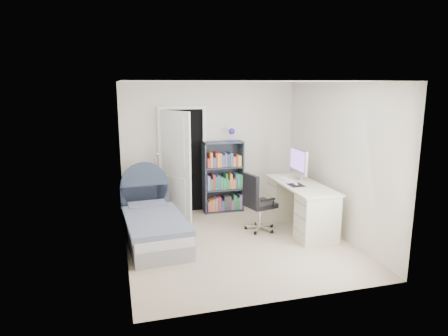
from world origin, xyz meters
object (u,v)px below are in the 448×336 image
object	(u,v)px
bed	(154,226)
office_chair	(257,200)
nightstand	(144,197)
bookcase	(223,180)
floor_lamp	(157,191)
desk	(301,204)

from	to	relation	value
bed	office_chair	xyz separation A→B (m)	(1.73, -0.01, 0.29)
nightstand	bookcase	size ratio (longest dim) A/B	0.39
bed	bookcase	distance (m)	1.95
bookcase	office_chair	xyz separation A→B (m)	(0.25, -1.21, -0.07)
bed	floor_lamp	xyz separation A→B (m)	(0.19, 1.17, 0.25)
bed	bookcase	size ratio (longest dim) A/B	1.16
bookcase	desk	xyz separation A→B (m)	(1.02, -1.31, -0.18)
bookcase	office_chair	size ratio (longest dim) A/B	1.64
bed	nightstand	xyz separation A→B (m)	(-0.06, 1.15, 0.16)
floor_lamp	desk	size ratio (longest dim) A/B	0.75
bookcase	desk	size ratio (longest dim) A/B	1.00
bed	desk	bearing A→B (deg)	-2.57
bed	floor_lamp	world-z (taller)	floor_lamp
bed	desk	distance (m)	2.51
bookcase	office_chair	bearing A→B (deg)	-78.44
desk	nightstand	bearing A→B (deg)	153.88
bed	desk	size ratio (longest dim) A/B	1.15
nightstand	office_chair	bearing A→B (deg)	-32.73
nightstand	bed	bearing A→B (deg)	-86.82
bookcase	desk	bearing A→B (deg)	-52.29
bookcase	nightstand	bearing A→B (deg)	-177.91
bed	office_chair	distance (m)	1.76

